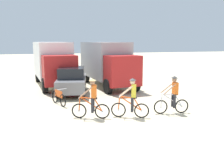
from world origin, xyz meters
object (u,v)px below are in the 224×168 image
(bicycle_spare, at_px, (59,98))
(supply_crate, at_px, (71,91))
(sedan_parked, at_px, (72,80))
(box_truck_avon_van, at_px, (53,61))
(cyclist_cowboy_hat, at_px, (131,99))
(cyclist_near_camera, at_px, (173,96))
(box_truck_grey_hauler, at_px, (107,62))
(cyclist_orange_shirt, at_px, (92,100))

(bicycle_spare, distance_m, supply_crate, 2.30)
(sedan_parked, bearing_deg, box_truck_avon_van, 105.87)
(cyclist_cowboy_hat, relative_size, bicycle_spare, 1.11)
(cyclist_near_camera, bearing_deg, cyclist_cowboy_hat, -177.90)
(box_truck_grey_hauler, bearing_deg, sedan_parked, -144.27)
(cyclist_near_camera, xyz_separation_m, bicycle_spare, (-5.14, 3.15, -0.45))
(bicycle_spare, bearing_deg, cyclist_cowboy_hat, -46.97)
(box_truck_avon_van, xyz_separation_m, sedan_parked, (1.00, -3.52, -0.99))
(supply_crate, bearing_deg, sedan_parked, 79.25)
(box_truck_avon_van, bearing_deg, sedan_parked, -74.13)
(box_truck_grey_hauler, relative_size, cyclist_near_camera, 3.83)
(box_truck_avon_van, bearing_deg, box_truck_grey_hauler, -19.39)
(box_truck_grey_hauler, bearing_deg, box_truck_avon_van, 160.61)
(box_truck_grey_hauler, height_order, sedan_parked, box_truck_grey_hauler)
(cyclist_cowboy_hat, bearing_deg, supply_crate, 111.27)
(box_truck_grey_hauler, height_order, bicycle_spare, box_truck_grey_hauler)
(supply_crate, bearing_deg, bicycle_spare, -113.94)
(box_truck_avon_van, relative_size, supply_crate, 9.45)
(box_truck_avon_van, xyz_separation_m, bicycle_spare, (-0.05, -6.25, -1.48))
(box_truck_grey_hauler, xyz_separation_m, bicycle_spare, (-4.01, -4.85, -1.48))
(box_truck_grey_hauler, height_order, cyclist_orange_shirt, box_truck_grey_hauler)
(cyclist_cowboy_hat, bearing_deg, box_truck_avon_van, 107.34)
(cyclist_orange_shirt, bearing_deg, box_truck_grey_hauler, 70.44)
(box_truck_grey_hauler, height_order, cyclist_cowboy_hat, box_truck_grey_hauler)
(cyclist_cowboy_hat, relative_size, supply_crate, 2.47)
(sedan_parked, xyz_separation_m, supply_crate, (-0.12, -0.62, -0.57))
(sedan_parked, distance_m, cyclist_near_camera, 7.15)
(cyclist_cowboy_hat, height_order, bicycle_spare, cyclist_cowboy_hat)
(sedan_parked, relative_size, cyclist_orange_shirt, 2.45)
(cyclist_near_camera, bearing_deg, box_truck_grey_hauler, 98.03)
(sedan_parked, xyz_separation_m, cyclist_orange_shirt, (0.22, -5.58, -0.04))
(box_truck_avon_van, height_order, bicycle_spare, box_truck_avon_van)
(box_truck_grey_hauler, bearing_deg, cyclist_near_camera, -81.97)
(supply_crate, bearing_deg, cyclist_cowboy_hat, -68.73)
(box_truck_avon_van, xyz_separation_m, box_truck_grey_hauler, (3.96, -1.39, 0.00))
(supply_crate, bearing_deg, cyclist_orange_shirt, -86.12)
(box_truck_avon_van, relative_size, sedan_parked, 1.56)
(cyclist_orange_shirt, xyz_separation_m, cyclist_cowboy_hat, (1.74, -0.37, 0.00))
(cyclist_near_camera, bearing_deg, supply_crate, 128.67)
(box_truck_grey_hauler, height_order, supply_crate, box_truck_grey_hauler)
(box_truck_avon_van, height_order, cyclist_cowboy_hat, box_truck_avon_van)
(cyclist_orange_shirt, bearing_deg, supply_crate, 93.88)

